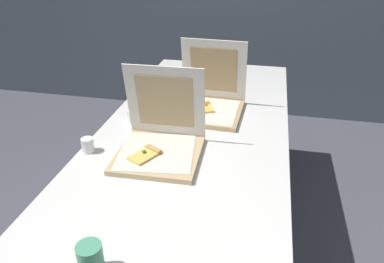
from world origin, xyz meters
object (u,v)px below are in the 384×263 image
object	(u,v)px
table	(194,136)
pizza_box_front	(160,143)
pizza_box_middle	(209,102)
cup_white_mid	(133,116)
cup_printed_front	(91,260)
cup_white_near_left	(88,145)

from	to	relation	value
table	pizza_box_front	distance (m)	0.29
table	pizza_box_middle	world-z (taller)	pizza_box_middle
cup_white_mid	cup_printed_front	distance (m)	0.91
table	cup_white_mid	xyz separation A→B (m)	(-0.31, -0.01, 0.08)
pizza_box_middle	cup_white_mid	bearing A→B (deg)	-147.94
table	cup_white_near_left	bearing A→B (deg)	-142.07
table	cup_white_near_left	size ratio (longest dim) A/B	31.76
cup_white_mid	cup_printed_front	bearing A→B (deg)	-76.86
cup_white_mid	pizza_box_middle	bearing A→B (deg)	29.88
pizza_box_middle	cup_white_near_left	bearing A→B (deg)	-128.66
cup_white_near_left	pizza_box_middle	bearing A→B (deg)	49.16
table	cup_white_near_left	world-z (taller)	cup_white_near_left
table	pizza_box_middle	distance (m)	0.22
cup_white_near_left	cup_white_mid	world-z (taller)	same
pizza_box_middle	cup_white_near_left	world-z (taller)	pizza_box_middle
cup_white_near_left	table	bearing A→B (deg)	37.93
pizza_box_front	table	bearing A→B (deg)	68.24
cup_white_mid	cup_printed_front	size ratio (longest dim) A/B	0.64
table	pizza_box_middle	size ratio (longest dim) A/B	5.64
pizza_box_middle	cup_white_near_left	xyz separation A→B (m)	(-0.43, -0.50, -0.02)
table	pizza_box_front	bearing A→B (deg)	-110.01
table	pizza_box_front	world-z (taller)	pizza_box_front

